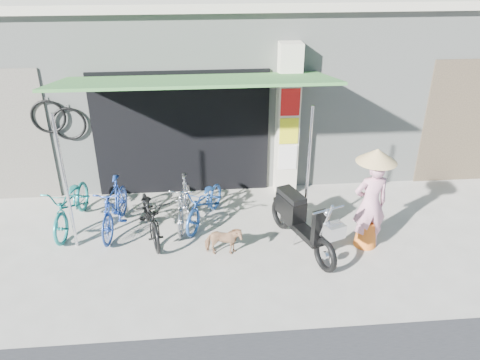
{
  "coord_description": "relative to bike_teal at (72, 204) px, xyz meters",
  "views": [
    {
      "loc": [
        -0.83,
        -6.04,
        4.59
      ],
      "look_at": [
        -0.2,
        1.0,
        1.0
      ],
      "focal_mm": 35.0,
      "sensor_mm": 36.0,
      "label": 1
    }
  ],
  "objects": [
    {
      "name": "ground",
      "position": [
        3.17,
        -1.41,
        -0.45
      ],
      "size": [
        80.0,
        80.0,
        0.0
      ],
      "primitive_type": "plane",
      "color": "#ABA59B",
      "rests_on": "ground"
    },
    {
      "name": "bicycle_shop",
      "position": [
        3.16,
        3.69,
        1.39
      ],
      "size": [
        12.3,
        5.3,
        3.66
      ],
      "color": "#959A92",
      "rests_on": "ground"
    },
    {
      "name": "shop_pillar",
      "position": [
        4.02,
        1.04,
        1.05
      ],
      "size": [
        0.42,
        0.44,
        3.0
      ],
      "color": "beige",
      "rests_on": "ground"
    },
    {
      "name": "awning",
      "position": [
        2.26,
        0.22,
        2.07
      ],
      "size": [
        4.6,
        1.88,
        2.72
      ],
      "color": "#33682F",
      "rests_on": "ground"
    },
    {
      "name": "bike_teal",
      "position": [
        0.0,
        0.0,
        0.0
      ],
      "size": [
        0.77,
        1.75,
        0.89
      ],
      "primitive_type": "imported",
      "rotation": [
        0.0,
        0.0,
        -0.1
      ],
      "color": "#1B7A76",
      "rests_on": "ground"
    },
    {
      "name": "bike_blue",
      "position": [
        0.78,
        -0.19,
        0.02
      ],
      "size": [
        0.62,
        1.6,
        0.94
      ],
      "primitive_type": "imported",
      "rotation": [
        0.0,
        0.0,
        -0.12
      ],
      "color": "#203E93",
      "rests_on": "ground"
    },
    {
      "name": "bike_black",
      "position": [
        1.42,
        -0.44,
        -0.03
      ],
      "size": [
        0.92,
        1.67,
        0.83
      ],
      "primitive_type": "imported",
      "rotation": [
        0.0,
        0.0,
        0.25
      ],
      "color": "black",
      "rests_on": "ground"
    },
    {
      "name": "bike_silver",
      "position": [
        1.98,
        -0.09,
        -0.01
      ],
      "size": [
        0.57,
        1.5,
        0.88
      ],
      "primitive_type": "imported",
      "rotation": [
        0.0,
        0.0,
        -0.11
      ],
      "color": "#A4A3A8",
      "rests_on": "ground"
    },
    {
      "name": "bike_navy",
      "position": [
        2.36,
        -0.07,
        -0.05
      ],
      "size": [
        1.11,
        1.58,
        0.79
      ],
      "primitive_type": "imported",
      "rotation": [
        0.0,
        0.0,
        -0.44
      ],
      "color": "#2350A1",
      "rests_on": "ground"
    },
    {
      "name": "street_dog",
      "position": [
        2.63,
        -1.12,
        -0.19
      ],
      "size": [
        0.63,
        0.31,
        0.52
      ],
      "primitive_type": "imported",
      "rotation": [
        0.0,
        0.0,
        1.52
      ],
      "color": "tan",
      "rests_on": "ground"
    },
    {
      "name": "moped",
      "position": [
        3.92,
        -0.98,
        0.05
      ],
      "size": [
        0.87,
        1.87,
        1.1
      ],
      "rotation": [
        0.0,
        0.0,
        0.35
      ],
      "color": "black",
      "rests_on": "ground"
    },
    {
      "name": "nun",
      "position": [
        5.04,
        -1.05,
        0.43
      ],
      "size": [
        0.64,
        0.64,
        1.77
      ],
      "rotation": [
        0.0,
        0.0,
        3.22
      ],
      "color": "#CF8BA1",
      "rests_on": "ground"
    }
  ]
}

